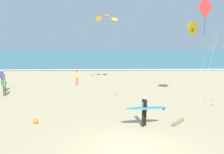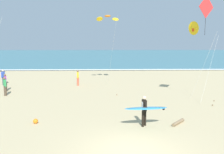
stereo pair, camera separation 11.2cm
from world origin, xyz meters
The scene contains 13 objects.
ground_plane centered at (0.00, 0.00, 0.00)m, with size 160.00×160.00×0.00m, color tan.
ocean_water centered at (0.00, 56.40, 0.04)m, with size 160.00×60.00×0.08m, color teal.
shoreline_foam centered at (0.00, 26.70, 0.09)m, with size 160.00×1.05×0.01m, color white.
surfer_lead centered at (1.01, 2.94, 1.05)m, with size 2.36×1.03×1.71m.
kite_arc_amber_near centered at (-0.96, 15.34, 6.74)m, with size 2.37×5.63×7.05m.
kite_delta_golden_mid centered at (5.55, 8.92, 5.50)m, with size 1.31×2.44×6.05m.
kite_diamond_scarlet_far centered at (5.84, 7.52, 6.76)m, with size 2.04×1.23×7.67m.
bystander_purple_top centered at (-10.24, 12.25, 0.81)m, with size 0.30×0.46×1.59m.
bystander_blue_top centered at (-11.73, 15.35, 0.81)m, with size 0.29×0.47×1.59m.
bystander_yellow_top centered at (-3.99, 14.81, 0.81)m, with size 0.22×0.50×1.59m.
bystander_green_top centered at (-9.57, 10.50, 0.81)m, with size 0.35×0.40×1.59m.
beach_ball centered at (-5.11, 3.64, 0.14)m, with size 0.28×0.28×0.28m, color orange.
driftwood_log centered at (2.97, 3.41, 0.09)m, with size 0.18×0.18×1.21m, color #846B4C.
Camera 2 is at (-1.04, -9.79, 4.81)m, focal length 39.38 mm.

